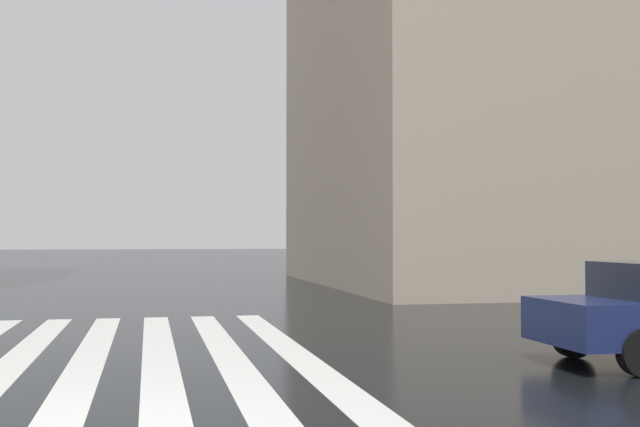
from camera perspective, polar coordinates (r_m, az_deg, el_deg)
The scene contains 2 objects.
zebra_crossing at distance 11.44m, azimuth -13.91°, elevation -10.47°, with size 13.00×5.50×0.01m.
haussmann_block_corner at distance 33.42m, azimuth 18.57°, elevation 11.20°, with size 16.36×21.02×18.71m.
Camera 1 is at (-7.30, -0.53, 1.76)m, focal length 44.71 mm.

